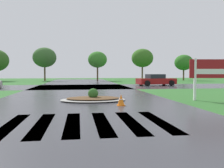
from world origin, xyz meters
name	(u,v)px	position (x,y,z in m)	size (l,w,h in m)	color
asphalt_roadway	(84,103)	(0.00, 10.00, 0.00)	(9.79, 80.00, 0.01)	#35353A
asphalt_cross_road	(81,87)	(0.00, 23.63, 0.00)	(90.00, 8.81, 0.01)	#35353A
crosswalk_stripes	(87,123)	(0.00, 5.29, 0.00)	(4.95, 3.56, 0.01)	white
estate_billboard	(215,71)	(7.20, 10.29, 1.62)	(2.77, 0.46, 2.32)	white
median_island	(93,98)	(0.52, 11.03, 0.12)	(3.54, 2.40, 0.68)	#9E9B93
car_dark_suv	(156,80)	(8.74, 25.05, 0.61)	(4.65, 2.58, 1.32)	maroon
traffic_cone	(121,100)	(1.70, 8.95, 0.26)	(0.36, 0.36, 0.54)	orange
background_treeline	(77,59)	(-0.45, 41.74, 3.85)	(38.13, 5.25, 5.94)	#4C3823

